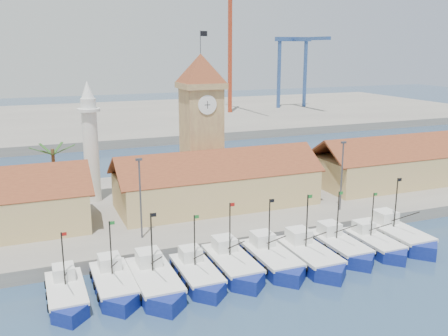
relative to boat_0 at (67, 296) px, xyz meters
name	(u,v)px	position (x,y,z in m)	size (l,w,h in m)	color
ground	(290,277)	(20.85, -2.90, -0.69)	(400.00, 400.00, 0.00)	navy
quay	(207,202)	(20.85, 21.10, 0.06)	(140.00, 32.00, 1.50)	gray
terminal	(108,120)	(20.85, 107.10, 0.31)	(240.00, 80.00, 2.00)	gray
boat_0	(67,296)	(0.00, 0.00, 0.00)	(3.24, 8.87, 6.71)	navy
boat_1	(114,286)	(4.23, 0.31, 0.04)	(3.42, 9.36, 7.08)	navy
boat_2	(156,283)	(7.83, -0.77, 0.11)	(3.74, 10.25, 7.75)	navy
boat_3	(198,276)	(12.04, -0.60, 0.02)	(3.35, 9.18, 6.94)	navy
boat_4	(233,266)	(15.99, 0.01, 0.08)	(3.63, 9.93, 7.51)	navy
boat_5	(273,260)	(20.27, -0.23, 0.08)	(3.61, 9.89, 7.48)	navy
boat_6	(310,257)	(24.21, -1.09, 0.11)	(3.74, 10.23, 7.74)	navy
boat_7	(341,248)	(28.71, -0.07, 0.06)	(3.52, 9.64, 7.30)	navy
boat_8	(375,244)	(32.88, -0.60, 0.01)	(3.29, 9.02, 6.83)	navy
boat_9	(399,237)	(36.74, 0.06, 0.13)	(3.85, 10.56, 7.99)	navy
hall_center	(217,187)	(20.85, 17.10, 3.29)	(27.04, 10.13, 7.61)	tan
hall_right	(408,166)	(52.85, 17.10, 3.29)	(31.20, 10.13, 7.61)	tan
clock_tower	(201,121)	(20.85, 23.09, 11.27)	(5.80, 5.80, 22.70)	tan
minaret	(91,142)	(5.85, 25.10, 9.03)	(3.00, 3.00, 16.30)	silver
palm_tree	(54,174)	(0.85, 23.10, 5.55)	(5.60, 5.03, 8.39)	brown
lamp_posts	(245,183)	(21.35, 9.10, 5.78)	(80.70, 0.25, 9.03)	#3F3F44
crane_red_right	(232,31)	(58.08, 100.60, 26.08)	(1.00, 33.78, 44.48)	#AA341A
gantry	(298,53)	(82.85, 103.75, 19.35)	(13.00, 22.00, 23.20)	#2C4B88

